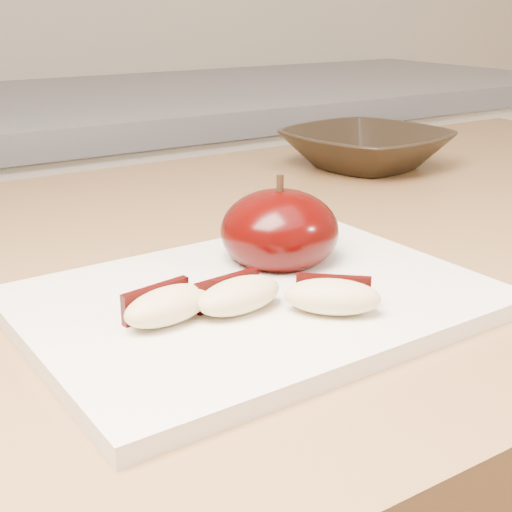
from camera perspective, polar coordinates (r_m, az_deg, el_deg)
cutting_board at (r=0.47m, az=0.00°, el=-3.55°), size 0.30×0.22×0.01m
apple_half at (r=0.52m, az=1.89°, el=2.03°), size 0.11×0.11×0.07m
apple_wedge_a at (r=0.42m, az=-7.16°, el=-3.91°), size 0.06×0.04×0.02m
apple_wedge_b at (r=0.43m, az=-1.45°, el=-3.13°), size 0.06×0.03×0.02m
apple_wedge_c at (r=0.44m, az=6.13°, el=-3.20°), size 0.06×0.06×0.02m
bowl at (r=0.88m, az=8.78°, el=8.48°), size 0.21×0.21×0.05m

